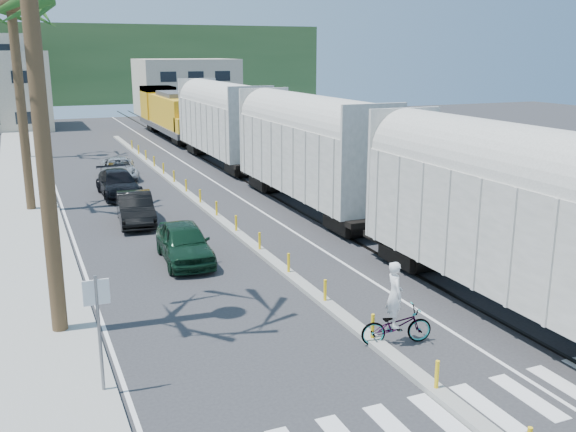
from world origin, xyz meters
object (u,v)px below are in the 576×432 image
(street_sign, at_px, (98,318))
(cyclist, at_px, (396,318))
(car_lead, at_px, (184,242))
(car_second, at_px, (135,208))

(street_sign, relative_size, cyclist, 1.25)
(car_lead, bearing_deg, car_second, 99.99)
(car_lead, bearing_deg, street_sign, -111.57)
(car_second, relative_size, cyclist, 1.90)
(car_second, height_order, cyclist, cyclist)
(street_sign, relative_size, car_lead, 0.66)
(car_lead, xyz_separation_m, car_second, (-0.75, 6.44, -0.02))
(street_sign, xyz_separation_m, car_second, (3.49, 15.56, -1.24))
(car_lead, distance_m, car_second, 6.48)
(street_sign, height_order, car_lead, street_sign)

